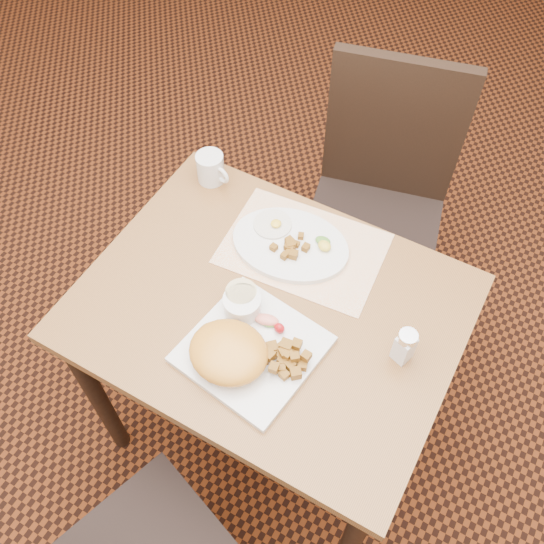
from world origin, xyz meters
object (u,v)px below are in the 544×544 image
at_px(salt_shaker, 405,346).
at_px(coffee_mug, 211,168).
at_px(plate_oval, 290,245).
at_px(chair_far, 379,195).
at_px(plate_square, 252,349).
at_px(table, 269,327).

distance_m(salt_shaker, coffee_mug, 0.72).
relative_size(plate_oval, salt_shaker, 3.05).
distance_m(chair_far, plate_square, 0.81).
height_order(plate_square, coffee_mug, coffee_mug).
distance_m(table, salt_shaker, 0.37).
xyz_separation_m(table, chair_far, (0.04, 0.65, -0.10)).
xyz_separation_m(table, plate_square, (0.03, -0.13, 0.12)).
bearing_deg(plate_square, chair_far, 89.24).
xyz_separation_m(plate_oval, coffee_mug, (-0.30, 0.10, 0.03)).
bearing_deg(plate_oval, coffee_mug, 161.02).
bearing_deg(chair_far, salt_shaker, 101.86).
distance_m(plate_square, plate_oval, 0.31).
bearing_deg(salt_shaker, chair_far, 115.01).
xyz_separation_m(salt_shaker, coffee_mug, (-0.67, 0.26, -0.01)).
xyz_separation_m(chair_far, salt_shaker, (0.29, -0.62, 0.26)).
distance_m(table, chair_far, 0.66).
bearing_deg(salt_shaker, table, -175.64).
relative_size(plate_square, plate_oval, 0.92).
relative_size(table, plate_oval, 2.96).
relative_size(chair_far, coffee_mug, 9.01).
bearing_deg(coffee_mug, chair_far, 43.80).
distance_m(plate_oval, salt_shaker, 0.40).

